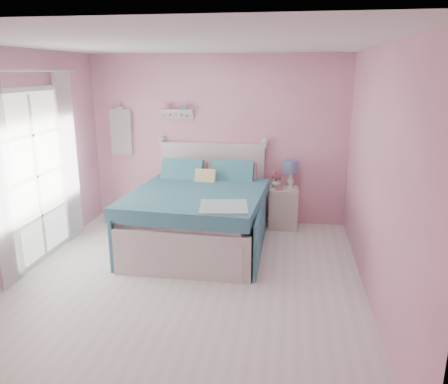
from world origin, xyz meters
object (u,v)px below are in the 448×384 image
(nightstand, at_px, (283,208))
(vase, at_px, (276,183))
(teacup, at_px, (279,188))
(table_lamp, at_px, (291,169))
(bed, at_px, (200,215))

(nightstand, xyz_separation_m, vase, (-0.12, 0.05, 0.38))
(vase, height_order, teacup, vase)
(table_lamp, distance_m, teacup, 0.36)
(bed, xyz_separation_m, table_lamp, (1.22, 0.93, 0.50))
(table_lamp, relative_size, teacup, 4.43)
(vase, distance_m, teacup, 0.18)
(bed, xyz_separation_m, nightstand, (1.13, 0.86, -0.10))
(table_lamp, distance_m, vase, 0.31)
(table_lamp, height_order, vase, table_lamp)
(table_lamp, bearing_deg, bed, -142.62)
(nightstand, relative_size, table_lamp, 1.48)
(bed, bearing_deg, table_lamp, 41.11)
(bed, relative_size, nightstand, 3.57)
(vase, bearing_deg, teacup, -74.03)
(bed, relative_size, vase, 15.44)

